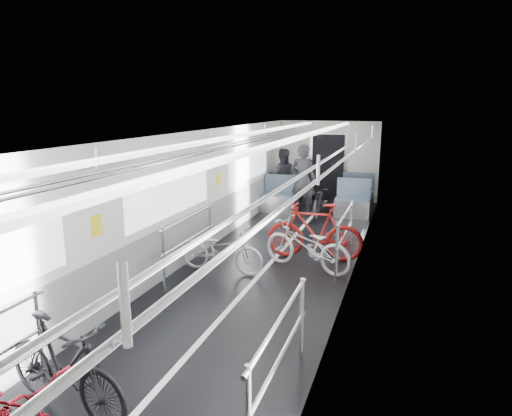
{
  "coord_description": "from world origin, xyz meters",
  "views": [
    {
      "loc": [
        2.3,
        -6.74,
        2.88
      ],
      "look_at": [
        0.0,
        0.11,
        1.23
      ],
      "focal_mm": 32.0,
      "sensor_mm": 36.0,
      "label": 1
    }
  ],
  "objects_px": {
    "person_standing": "(303,180)",
    "bike_aisle": "(319,201)",
    "bike_right_mid": "(306,245)",
    "bike_left_far": "(222,250)",
    "bike_left_near": "(11,413)",
    "bike_right_far": "(315,231)",
    "person_seated": "(282,177)",
    "bike_left_mid": "(64,366)"
  },
  "relations": [
    {
      "from": "bike_left_near",
      "to": "person_standing",
      "type": "relative_size",
      "value": 0.83
    },
    {
      "from": "bike_aisle",
      "to": "person_standing",
      "type": "relative_size",
      "value": 0.84
    },
    {
      "from": "bike_left_far",
      "to": "person_seated",
      "type": "relative_size",
      "value": 0.94
    },
    {
      "from": "bike_left_mid",
      "to": "bike_right_mid",
      "type": "height_order",
      "value": "bike_left_mid"
    },
    {
      "from": "bike_left_mid",
      "to": "person_seated",
      "type": "relative_size",
      "value": 0.98
    },
    {
      "from": "bike_right_mid",
      "to": "person_standing",
      "type": "distance_m",
      "value": 4.12
    },
    {
      "from": "bike_left_near",
      "to": "bike_right_far",
      "type": "distance_m",
      "value": 5.88
    },
    {
      "from": "bike_left_near",
      "to": "bike_right_far",
      "type": "bearing_deg",
      "value": -5.6
    },
    {
      "from": "bike_left_far",
      "to": "bike_right_mid",
      "type": "xyz_separation_m",
      "value": [
        1.38,
        0.59,
        0.04
      ]
    },
    {
      "from": "bike_left_near",
      "to": "person_standing",
      "type": "distance_m",
      "value": 9.11
    },
    {
      "from": "person_standing",
      "to": "person_seated",
      "type": "relative_size",
      "value": 1.14
    },
    {
      "from": "bike_right_mid",
      "to": "bike_left_far",
      "type": "bearing_deg",
      "value": -48.84
    },
    {
      "from": "person_seated",
      "to": "bike_aisle",
      "type": "bearing_deg",
      "value": 128.29
    },
    {
      "from": "bike_left_near",
      "to": "bike_left_mid",
      "type": "bearing_deg",
      "value": 5.41
    },
    {
      "from": "bike_left_near",
      "to": "person_seated",
      "type": "bearing_deg",
      "value": 10.5
    },
    {
      "from": "bike_left_near",
      "to": "bike_right_mid",
      "type": "relative_size",
      "value": 0.91
    },
    {
      "from": "person_seated",
      "to": "bike_right_mid",
      "type": "bearing_deg",
      "value": 97.08
    },
    {
      "from": "person_standing",
      "to": "person_seated",
      "type": "height_order",
      "value": "person_standing"
    },
    {
      "from": "bike_aisle",
      "to": "person_standing",
      "type": "distance_m",
      "value": 0.68
    },
    {
      "from": "bike_left_far",
      "to": "bike_aisle",
      "type": "height_order",
      "value": "bike_aisle"
    },
    {
      "from": "person_standing",
      "to": "bike_aisle",
      "type": "bearing_deg",
      "value": -171.38
    },
    {
      "from": "bike_aisle",
      "to": "person_seated",
      "type": "distance_m",
      "value": 1.69
    },
    {
      "from": "bike_left_mid",
      "to": "bike_aisle",
      "type": "distance_m",
      "value": 8.53
    },
    {
      "from": "bike_left_near",
      "to": "person_standing",
      "type": "xyz_separation_m",
      "value": [
        0.38,
        9.09,
        0.53
      ]
    },
    {
      "from": "bike_left_mid",
      "to": "person_seated",
      "type": "xyz_separation_m",
      "value": [
        -0.49,
        9.52,
        0.34
      ]
    },
    {
      "from": "bike_left_far",
      "to": "bike_right_far",
      "type": "height_order",
      "value": "bike_right_far"
    },
    {
      "from": "bike_left_mid",
      "to": "bike_right_far",
      "type": "relative_size",
      "value": 0.89
    },
    {
      "from": "bike_left_far",
      "to": "bike_left_mid",
      "type": "bearing_deg",
      "value": -177.31
    },
    {
      "from": "bike_right_mid",
      "to": "person_seated",
      "type": "bearing_deg",
      "value": -142.07
    },
    {
      "from": "bike_left_near",
      "to": "bike_right_far",
      "type": "relative_size",
      "value": 0.86
    },
    {
      "from": "bike_left_mid",
      "to": "bike_right_mid",
      "type": "xyz_separation_m",
      "value": [
        1.32,
        4.51,
        -0.03
      ]
    },
    {
      "from": "bike_aisle",
      "to": "person_seated",
      "type": "height_order",
      "value": "person_seated"
    },
    {
      "from": "bike_left_mid",
      "to": "bike_left_far",
      "type": "distance_m",
      "value": 3.93
    },
    {
      "from": "bike_aisle",
      "to": "person_seated",
      "type": "relative_size",
      "value": 0.96
    },
    {
      "from": "person_standing",
      "to": "bike_right_mid",
      "type": "bearing_deg",
      "value": 112.33
    },
    {
      "from": "person_standing",
      "to": "person_seated",
      "type": "distance_m",
      "value": 1.34
    },
    {
      "from": "bike_left_far",
      "to": "bike_aisle",
      "type": "bearing_deg",
      "value": -8.57
    },
    {
      "from": "bike_right_far",
      "to": "person_standing",
      "type": "bearing_deg",
      "value": -167.05
    },
    {
      "from": "bike_right_far",
      "to": "person_seated",
      "type": "relative_size",
      "value": 1.1
    },
    {
      "from": "bike_left_far",
      "to": "bike_right_mid",
      "type": "relative_size",
      "value": 0.91
    },
    {
      "from": "bike_left_mid",
      "to": "bike_aisle",
      "type": "bearing_deg",
      "value": 6.2
    },
    {
      "from": "bike_right_far",
      "to": "bike_aisle",
      "type": "distance_m",
      "value": 3.42
    }
  ]
}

